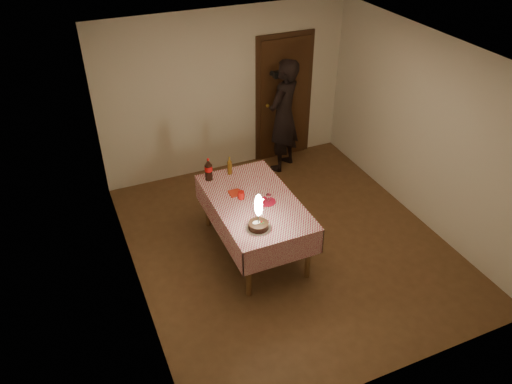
# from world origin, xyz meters

# --- Properties ---
(ground) EXTENTS (4.00, 4.50, 0.01)m
(ground) POSITION_xyz_m (0.00, 0.00, 0.00)
(ground) COLOR brown
(ground) RESTS_ON ground
(room_shell) EXTENTS (4.04, 4.54, 2.62)m
(room_shell) POSITION_xyz_m (0.03, 0.08, 1.65)
(room_shell) COLOR beige
(room_shell) RESTS_ON ground
(dining_table) EXTENTS (1.02, 1.72, 0.79)m
(dining_table) POSITION_xyz_m (-0.45, 0.07, 0.68)
(dining_table) COLOR brown
(dining_table) RESTS_ON ground
(birthday_cake) EXTENTS (0.29, 0.29, 0.47)m
(birthday_cake) POSITION_xyz_m (-0.63, -0.46, 0.93)
(birthday_cake) COLOR white
(birthday_cake) RESTS_ON dining_table
(red_plate) EXTENTS (0.22, 0.22, 0.01)m
(red_plate) POSITION_xyz_m (-0.32, -0.02, 0.79)
(red_plate) COLOR #AA0B25
(red_plate) RESTS_ON dining_table
(red_cup) EXTENTS (0.08, 0.08, 0.10)m
(red_cup) POSITION_xyz_m (-0.59, 0.18, 0.84)
(red_cup) COLOR #B4110C
(red_cup) RESTS_ON dining_table
(clear_cup) EXTENTS (0.07, 0.07, 0.09)m
(clear_cup) POSITION_xyz_m (-0.29, -0.00, 0.83)
(clear_cup) COLOR white
(clear_cup) RESTS_ON dining_table
(napkin_stack) EXTENTS (0.15, 0.15, 0.02)m
(napkin_stack) POSITION_xyz_m (-0.62, 0.31, 0.80)
(napkin_stack) COLOR #B42614
(napkin_stack) RESTS_ON dining_table
(cola_bottle) EXTENTS (0.10, 0.10, 0.32)m
(cola_bottle) POSITION_xyz_m (-0.81, 0.76, 0.94)
(cola_bottle) COLOR black
(cola_bottle) RESTS_ON dining_table
(amber_bottle_left) EXTENTS (0.06, 0.06, 0.26)m
(amber_bottle_left) POSITION_xyz_m (-0.51, 0.79, 0.91)
(amber_bottle_left) COLOR brown
(amber_bottle_left) RESTS_ON dining_table
(photographer) EXTENTS (0.81, 0.75, 1.86)m
(photographer) POSITION_xyz_m (0.82, 1.85, 0.93)
(photographer) COLOR black
(photographer) RESTS_ON ground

